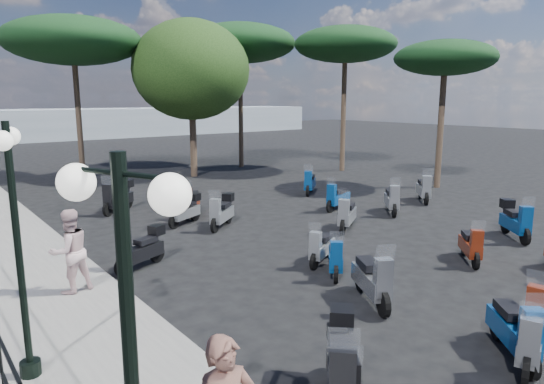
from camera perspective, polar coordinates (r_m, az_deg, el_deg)
ground at (r=12.76m, az=6.83°, el=-8.07°), size 120.00×120.00×0.00m
sidewalk at (r=12.40m, az=-26.57°, el=-9.39°), size 3.00×30.00×0.15m
lamp_post_0 at (r=3.66m, az=-16.16°, el=-20.80°), size 0.57×1.03×3.68m
lamp_post_1 at (r=7.62m, az=-27.81°, el=-4.65°), size 0.49×1.06×3.70m
pedestrian_far at (r=10.94m, az=-22.69°, el=-6.43°), size 0.98×0.84×1.77m
scooter_1 at (r=7.11m, az=8.29°, el=-20.53°), size 1.02×1.26×1.18m
scooter_2 at (r=7.08m, az=8.16°, el=-19.66°), size 1.44×1.43×1.47m
scooter_3 at (r=12.42m, az=-15.19°, el=-6.56°), size 1.54×0.83×1.29m
scooter_4 at (r=18.67m, az=-17.65°, el=-0.63°), size 1.57×1.27×1.47m
scooter_5 at (r=8.98m, az=26.70°, el=-14.41°), size 1.20×1.37×1.37m
scooter_6 at (r=8.81m, az=28.08°, el=-15.22°), size 1.55×0.79×1.29m
scooter_7 at (r=10.21m, az=11.75°, el=-10.15°), size 1.04×1.66×1.46m
scooter_8 at (r=11.67m, az=7.49°, el=-7.71°), size 1.13×1.18×1.22m
scooter_9 at (r=17.51m, az=-9.56°, el=-1.21°), size 1.25×1.43×1.42m
scooter_10 at (r=16.33m, az=-10.22°, el=-2.16°), size 1.49×0.87×1.27m
scooter_12 at (r=9.97m, az=29.16°, el=-12.10°), size 1.71×0.64×1.37m
scooter_14 at (r=12.42m, az=5.82°, el=-6.56°), size 1.39×0.82×1.20m
scooter_15 at (r=15.76m, az=-5.92°, el=-2.40°), size 1.46×1.17×1.36m
scooter_16 at (r=19.10m, az=-11.60°, el=-0.52°), size 0.82×1.35×1.18m
scooter_19 at (r=13.45m, az=22.36°, el=-5.90°), size 1.18×1.16×1.24m
scooter_20 at (r=18.12m, az=13.94°, el=-0.95°), size 1.32×1.39×1.44m
scooter_21 at (r=15.58m, az=8.79°, el=-2.73°), size 1.54×1.07×1.40m
scooter_23 at (r=16.20m, az=26.73°, el=-3.09°), size 1.28×1.48×1.42m
scooter_24 at (r=20.51m, az=17.44°, el=0.27°), size 1.40×1.38×1.47m
scooter_25 at (r=18.36m, az=7.71°, el=-0.69°), size 1.63×0.73×1.33m
scooter_26 at (r=21.28m, az=4.45°, el=1.04°), size 1.39×1.21×1.39m
broadleaf_tree at (r=26.18m, az=-9.50°, el=13.96°), size 6.05×6.05×8.15m
pine_0 at (r=29.63m, az=-3.79°, el=17.02°), size 6.53×6.53×8.43m
pine_1 at (r=28.35m, az=8.62°, el=16.73°), size 5.70×5.70×8.06m
pine_2 at (r=26.97m, az=-22.37°, el=16.08°), size 6.77×6.77×8.11m
pine_3 at (r=23.87m, az=19.70°, el=14.55°), size 4.54×4.54×6.72m
distant_hills at (r=54.28m, az=-28.93°, el=6.85°), size 70.00×8.00×3.00m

